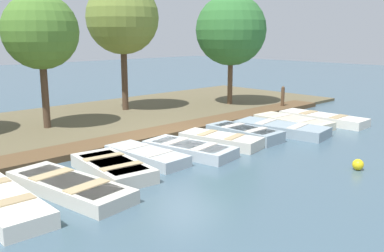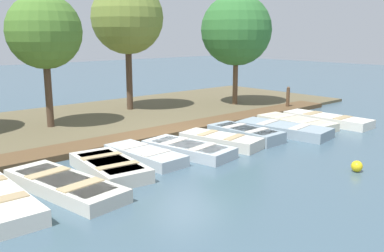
{
  "view_description": "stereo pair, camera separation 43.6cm",
  "coord_description": "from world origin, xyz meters",
  "px_view_note": "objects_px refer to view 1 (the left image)",
  "views": [
    {
      "loc": [
        10.08,
        -9.25,
        3.53
      ],
      "look_at": [
        0.5,
        -0.06,
        0.65
      ],
      "focal_mm": 40.0,
      "sensor_mm": 36.0,
      "label": 1
    },
    {
      "loc": [
        10.38,
        -8.93,
        3.53
      ],
      "look_at": [
        0.5,
        -0.06,
        0.65
      ],
      "focal_mm": 40.0,
      "sensor_mm": 36.0,
      "label": 2
    }
  ],
  "objects_px": {
    "rowboat_6": "(244,133)",
    "rowboat_2": "(113,168)",
    "buoy": "(358,165)",
    "park_tree_center": "(123,18)",
    "mooring_post_far": "(283,98)",
    "park_tree_left": "(40,32)",
    "park_tree_right": "(231,30)",
    "rowboat_7": "(281,128)",
    "rowboat_4": "(189,149)",
    "rowboat_9": "(323,118)",
    "rowboat_8": "(293,122)",
    "rowboat_1": "(69,186)",
    "rowboat_5": "(221,140)",
    "rowboat_3": "(147,155)"
  },
  "relations": [
    {
      "from": "rowboat_6",
      "to": "rowboat_2",
      "type": "bearing_deg",
      "value": -90.13
    },
    {
      "from": "buoy",
      "to": "park_tree_center",
      "type": "relative_size",
      "value": 0.05
    },
    {
      "from": "mooring_post_far",
      "to": "park_tree_left",
      "type": "bearing_deg",
      "value": -108.71
    },
    {
      "from": "rowboat_6",
      "to": "park_tree_center",
      "type": "distance_m",
      "value": 7.99
    },
    {
      "from": "rowboat_2",
      "to": "park_tree_right",
      "type": "bearing_deg",
      "value": 122.5
    },
    {
      "from": "rowboat_7",
      "to": "mooring_post_far",
      "type": "bearing_deg",
      "value": 115.31
    },
    {
      "from": "park_tree_right",
      "to": "rowboat_2",
      "type": "bearing_deg",
      "value": -64.32
    },
    {
      "from": "rowboat_4",
      "to": "buoy",
      "type": "xyz_separation_m",
      "value": [
        4.17,
        2.18,
        -0.02
      ]
    },
    {
      "from": "rowboat_6",
      "to": "park_tree_right",
      "type": "height_order",
      "value": "park_tree_right"
    },
    {
      "from": "rowboat_4",
      "to": "park_tree_center",
      "type": "bearing_deg",
      "value": 149.27
    },
    {
      "from": "rowboat_9",
      "to": "rowboat_6",
      "type": "bearing_deg",
      "value": -97.87
    },
    {
      "from": "rowboat_4",
      "to": "rowboat_8",
      "type": "distance_m",
      "value": 5.68
    },
    {
      "from": "park_tree_left",
      "to": "rowboat_4",
      "type": "bearing_deg",
      "value": 15.6
    },
    {
      "from": "rowboat_1",
      "to": "rowboat_2",
      "type": "distance_m",
      "value": 1.51
    },
    {
      "from": "rowboat_8",
      "to": "park_tree_left",
      "type": "relative_size",
      "value": 0.63
    },
    {
      "from": "rowboat_6",
      "to": "park_tree_left",
      "type": "xyz_separation_m",
      "value": [
        -5.77,
        -4.35,
        3.38
      ]
    },
    {
      "from": "rowboat_4",
      "to": "rowboat_6",
      "type": "bearing_deg",
      "value": 82.54
    },
    {
      "from": "buoy",
      "to": "rowboat_5",
      "type": "bearing_deg",
      "value": -170.03
    },
    {
      "from": "rowboat_5",
      "to": "park_tree_left",
      "type": "xyz_separation_m",
      "value": [
        -5.83,
        -3.08,
        3.4
      ]
    },
    {
      "from": "rowboat_2",
      "to": "park_tree_center",
      "type": "height_order",
      "value": "park_tree_center"
    },
    {
      "from": "mooring_post_far",
      "to": "buoy",
      "type": "distance_m",
      "value": 9.12
    },
    {
      "from": "rowboat_7",
      "to": "rowboat_3",
      "type": "bearing_deg",
      "value": -105.44
    },
    {
      "from": "mooring_post_far",
      "to": "buoy",
      "type": "relative_size",
      "value": 3.78
    },
    {
      "from": "rowboat_7",
      "to": "rowboat_8",
      "type": "bearing_deg",
      "value": 98.02
    },
    {
      "from": "buoy",
      "to": "park_tree_left",
      "type": "height_order",
      "value": "park_tree_left"
    },
    {
      "from": "rowboat_5",
      "to": "mooring_post_far",
      "type": "height_order",
      "value": "mooring_post_far"
    },
    {
      "from": "rowboat_8",
      "to": "rowboat_9",
      "type": "relative_size",
      "value": 0.9
    },
    {
      "from": "park_tree_right",
      "to": "rowboat_5",
      "type": "bearing_deg",
      "value": -50.95
    },
    {
      "from": "rowboat_3",
      "to": "rowboat_2",
      "type": "bearing_deg",
      "value": -78.38
    },
    {
      "from": "rowboat_7",
      "to": "buoy",
      "type": "bearing_deg",
      "value": -37.18
    },
    {
      "from": "rowboat_9",
      "to": "park_tree_left",
      "type": "xyz_separation_m",
      "value": [
        -6.27,
        -8.7,
        3.4
      ]
    },
    {
      "from": "rowboat_5",
      "to": "rowboat_7",
      "type": "distance_m",
      "value": 2.86
    },
    {
      "from": "rowboat_3",
      "to": "buoy",
      "type": "height_order",
      "value": "rowboat_3"
    },
    {
      "from": "rowboat_3",
      "to": "rowboat_7",
      "type": "bearing_deg",
      "value": 80.59
    },
    {
      "from": "rowboat_4",
      "to": "rowboat_5",
      "type": "height_order",
      "value": "rowboat_5"
    },
    {
      "from": "mooring_post_far",
      "to": "buoy",
      "type": "height_order",
      "value": "mooring_post_far"
    },
    {
      "from": "rowboat_3",
      "to": "mooring_post_far",
      "type": "xyz_separation_m",
      "value": [
        -2.13,
        9.74,
        0.4
      ]
    },
    {
      "from": "park_tree_left",
      "to": "rowboat_2",
      "type": "bearing_deg",
      "value": -10.17
    },
    {
      "from": "rowboat_4",
      "to": "rowboat_2",
      "type": "bearing_deg",
      "value": -100.22
    },
    {
      "from": "rowboat_1",
      "to": "rowboat_2",
      "type": "relative_size",
      "value": 1.28
    },
    {
      "from": "rowboat_3",
      "to": "rowboat_4",
      "type": "xyz_separation_m",
      "value": [
        0.36,
        1.34,
        0.0
      ]
    },
    {
      "from": "park_tree_center",
      "to": "rowboat_1",
      "type": "bearing_deg",
      "value": -42.35
    },
    {
      "from": "park_tree_left",
      "to": "park_tree_right",
      "type": "bearing_deg",
      "value": 83.16
    },
    {
      "from": "rowboat_5",
      "to": "rowboat_8",
      "type": "bearing_deg",
      "value": 78.58
    },
    {
      "from": "rowboat_5",
      "to": "park_tree_right",
      "type": "height_order",
      "value": "park_tree_right"
    },
    {
      "from": "rowboat_9",
      "to": "park_tree_center",
      "type": "xyz_separation_m",
      "value": [
        -7.42,
        -4.4,
        4.01
      ]
    },
    {
      "from": "rowboat_1",
      "to": "rowboat_8",
      "type": "bearing_deg",
      "value": 85.0
    },
    {
      "from": "rowboat_1",
      "to": "rowboat_6",
      "type": "bearing_deg",
      "value": 86.37
    },
    {
      "from": "rowboat_1",
      "to": "mooring_post_far",
      "type": "distance_m",
      "value": 12.88
    },
    {
      "from": "rowboat_1",
      "to": "buoy",
      "type": "bearing_deg",
      "value": 51.19
    }
  ]
}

